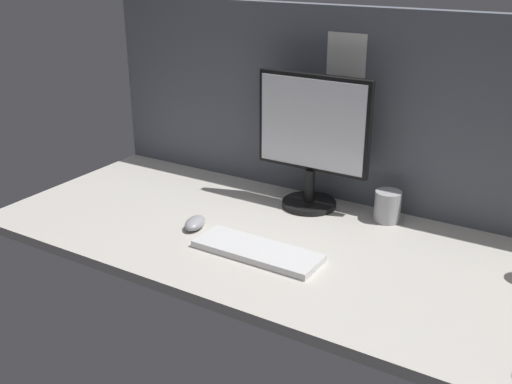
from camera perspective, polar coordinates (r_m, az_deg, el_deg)
ground_plane at (r=181.99cm, az=2.56°, el=-4.63°), size 180.00×80.00×3.00cm
cubicle_wall_back at (r=202.15cm, az=7.95°, el=8.04°), size 180.00×5.50×63.70cm
monitor at (r=194.90cm, az=5.33°, el=5.21°), size 38.52×18.00×43.91cm
keyboard at (r=170.75cm, az=0.12°, el=-5.58°), size 37.08×13.23×2.00cm
mouse at (r=186.58cm, az=-5.78°, el=-2.93°), size 7.86×10.71×3.40cm
mug_steel at (r=193.74cm, az=12.31°, el=-1.32°), size 8.27×8.27×9.88cm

